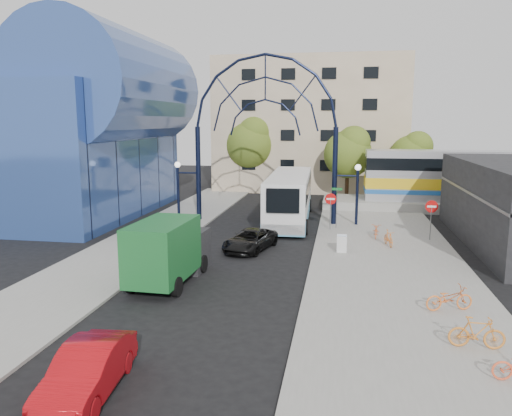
% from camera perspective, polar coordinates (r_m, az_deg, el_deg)
% --- Properties ---
extents(ground, '(120.00, 120.00, 0.00)m').
position_cam_1_polar(ground, '(23.47, -4.26, -8.49)').
color(ground, black).
rests_on(ground, ground).
extents(sidewalk_east, '(8.00, 56.00, 0.12)m').
position_cam_1_polar(sidewalk_east, '(26.75, 14.91, -6.36)').
color(sidewalk_east, gray).
rests_on(sidewalk_east, ground).
extents(plaza_west, '(5.00, 50.00, 0.12)m').
position_cam_1_polar(plaza_west, '(30.96, -13.31, -4.08)').
color(plaza_west, gray).
rests_on(plaza_west, ground).
extents(gateway_arch, '(13.64, 0.44, 12.10)m').
position_cam_1_polar(gateway_arch, '(36.03, 1.06, 11.74)').
color(gateway_arch, black).
rests_on(gateway_arch, ground).
extents(stop_sign, '(0.80, 0.07, 2.50)m').
position_cam_1_polar(stop_sign, '(34.03, 8.52, 0.65)').
color(stop_sign, slate).
rests_on(stop_sign, sidewalk_east).
extents(do_not_enter_sign, '(0.76, 0.07, 2.48)m').
position_cam_1_polar(do_not_enter_sign, '(32.53, 19.41, -0.26)').
color(do_not_enter_sign, slate).
rests_on(do_not_enter_sign, sidewalk_east).
extents(street_name_sign, '(0.70, 0.70, 2.80)m').
position_cam_1_polar(street_name_sign, '(34.60, 9.21, 1.02)').
color(street_name_sign, slate).
rests_on(street_name_sign, sidewalk_east).
extents(sandwich_board, '(0.55, 0.61, 0.99)m').
position_cam_1_polar(sandwich_board, '(28.36, 9.78, -3.81)').
color(sandwich_board, white).
rests_on(sandwich_board, sidewalk_east).
extents(transit_hall, '(16.50, 18.00, 14.50)m').
position_cam_1_polar(transit_hall, '(42.09, -20.03, 8.36)').
color(transit_hall, '#314F97').
rests_on(transit_hall, ground).
extents(apartment_block, '(20.00, 12.10, 14.00)m').
position_cam_1_polar(apartment_block, '(56.68, 6.35, 9.44)').
color(apartment_block, tan).
rests_on(apartment_block, ground).
extents(tree_north_a, '(4.48, 4.48, 7.00)m').
position_cam_1_polar(tree_north_a, '(47.61, 10.61, 6.37)').
color(tree_north_a, '#382314').
rests_on(tree_north_a, ground).
extents(tree_north_b, '(5.12, 5.12, 8.00)m').
position_cam_1_polar(tree_north_b, '(52.41, -0.52, 7.56)').
color(tree_north_b, '#382314').
rests_on(tree_north_b, ground).
extents(tree_north_c, '(4.16, 4.16, 6.50)m').
position_cam_1_polar(tree_north_c, '(50.07, 17.48, 5.87)').
color(tree_north_c, '#382314').
rests_on(tree_north_c, ground).
extents(city_bus, '(3.39, 12.90, 3.51)m').
position_cam_1_polar(city_bus, '(37.40, 3.87, 1.33)').
color(city_bus, white).
rests_on(city_bus, ground).
extents(green_truck, '(2.51, 6.03, 3.00)m').
position_cam_1_polar(green_truck, '(23.49, -9.84, -4.79)').
color(green_truck, black).
rests_on(green_truck, ground).
extents(black_suv, '(3.00, 4.71, 1.21)m').
position_cam_1_polar(black_suv, '(28.94, -0.67, -3.67)').
color(black_suv, black).
rests_on(black_suv, ground).
extents(red_sedan, '(1.84, 4.32, 1.38)m').
position_cam_1_polar(red_sedan, '(14.98, -18.72, -17.23)').
color(red_sedan, '#B30B11').
rests_on(red_sedan, ground).
extents(bike_near_a, '(0.73, 1.77, 0.91)m').
position_cam_1_polar(bike_near_a, '(32.56, 13.58, -2.48)').
color(bike_near_a, orange).
rests_on(bike_near_a, sidewalk_east).
extents(bike_near_b, '(0.77, 1.60, 0.93)m').
position_cam_1_polar(bike_near_b, '(30.50, 14.90, -3.34)').
color(bike_near_b, orange).
rests_on(bike_near_b, sidewalk_east).
extents(bike_far_a, '(1.99, 1.17, 0.99)m').
position_cam_1_polar(bike_far_a, '(21.05, 21.21, -9.58)').
color(bike_far_a, orange).
rests_on(bike_far_a, sidewalk_east).
extents(bike_far_b, '(1.79, 0.54, 1.07)m').
position_cam_1_polar(bike_far_b, '(18.07, 23.93, -12.89)').
color(bike_far_b, orange).
rests_on(bike_far_b, sidewalk_east).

